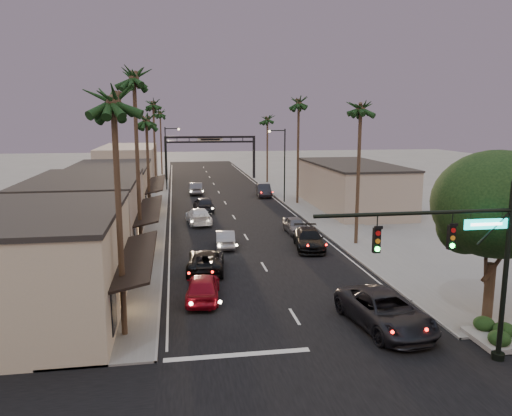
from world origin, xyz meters
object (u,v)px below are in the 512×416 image
object	(u,v)px
curbside_near	(385,311)
traffic_signal	(466,248)
oncoming_pickup	(206,261)
curbside_black	(309,239)
palm_lc	(146,116)
palm_rc	(267,117)
arch	(210,147)
palm_la	(113,92)
oncoming_silver	(225,238)
palm_ld	(153,102)
palm_ra	(361,103)
corner_tree	(498,209)
streetlight_right	(282,159)
palm_far	(160,111)
oncoming_red	(203,287)
streetlight_left	(168,153)
palm_lb	(134,72)
palm_rb	(299,99)

from	to	relation	value
curbside_near	traffic_signal	bearing A→B (deg)	-75.22
oncoming_pickup	curbside_black	world-z (taller)	curbside_black
palm_lc	palm_rc	size ratio (longest dim) A/B	1.00
arch	palm_la	distance (m)	61.88
oncoming_silver	arch	bearing A→B (deg)	-88.62
palm_lc	curbside_black	world-z (taller)	palm_lc
arch	palm_lc	bearing A→B (deg)	-104.20
palm_lc	palm_ld	bearing A→B (deg)	90.00
traffic_signal	palm_lc	xyz separation A→B (m)	(-14.29, 32.00, 5.39)
curbside_black	oncoming_silver	bearing A→B (deg)	173.53
arch	palm_la	world-z (taller)	palm_la
palm_lc	oncoming_silver	world-z (taller)	palm_lc
traffic_signal	palm_ra	xyz separation A→B (m)	(2.91, 20.00, 6.36)
traffic_signal	palm_ra	bearing A→B (deg)	81.72
traffic_signal	corner_tree	bearing A→B (deg)	42.31
streetlight_right	palm_la	world-z (taller)	palm_la
palm_ld	palm_ra	world-z (taller)	palm_ld
arch	streetlight_right	size ratio (longest dim) A/B	1.69
arch	palm_lc	size ratio (longest dim) A/B	1.25
palm_far	oncoming_red	world-z (taller)	palm_far
oncoming_pickup	curbside_near	world-z (taller)	curbside_near
streetlight_left	palm_la	size ratio (longest dim) A/B	0.68
palm_lb	oncoming_pickup	world-z (taller)	palm_lb
streetlight_right	oncoming_silver	xyz separation A→B (m)	(-9.05, -20.01, -4.64)
palm_far	curbside_near	xyz separation A→B (m)	(12.40, -70.07, -10.56)
palm_rb	palm_ld	bearing A→B (deg)	147.40
streetlight_left	corner_tree	bearing A→B (deg)	-72.03
oncoming_pickup	palm_ld	bearing A→B (deg)	-77.24
arch	oncoming_red	bearing A→B (deg)	-94.64
corner_tree	palm_rc	world-z (taller)	palm_rc
curbside_near	oncoming_pickup	bearing A→B (deg)	119.92
palm_lb	streetlight_right	bearing A→B (deg)	55.99
oncoming_pickup	oncoming_silver	bearing A→B (deg)	-101.85
palm_rb	palm_rc	world-z (taller)	palm_rb
oncoming_red	oncoming_silver	distance (m)	12.00
palm_ld	oncoming_silver	size ratio (longest dim) A/B	3.38
curbside_black	palm_ld	bearing A→B (deg)	120.25
traffic_signal	palm_lb	xyz separation A→B (m)	(-14.29, 18.00, 8.30)
traffic_signal	oncoming_red	bearing A→B (deg)	138.07
palm_la	oncoming_red	size ratio (longest dim) A/B	2.85
traffic_signal	palm_la	world-z (taller)	palm_la
palm_ld	palm_far	bearing A→B (deg)	89.25
corner_tree	oncoming_silver	xyz separation A→B (m)	(-11.60, 17.54, -5.29)
palm_ld	curbside_near	xyz separation A→B (m)	(12.70, -47.07, -11.53)
palm_lb	curbside_black	size ratio (longest dim) A/B	2.81
palm_la	curbside_near	distance (m)	16.55
palm_lc	oncoming_red	world-z (taller)	palm_lc
palm_ra	palm_rb	world-z (taller)	palm_rb
palm_rc	palm_far	size ratio (longest dim) A/B	0.92
oncoming_silver	palm_ra	bearing A→B (deg)	178.84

